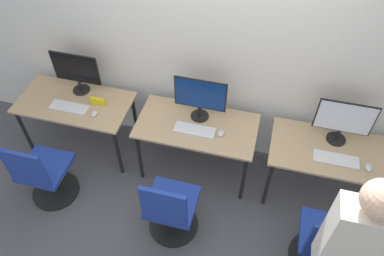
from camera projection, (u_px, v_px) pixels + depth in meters
name	position (u px, v px, depth m)	size (l,w,h in m)	color
ground_plane	(189.00, 190.00, 3.96)	(20.00, 20.00, 0.00)	#4C4C51
wall_back	(209.00, 40.00, 3.41)	(12.00, 0.05, 2.80)	silver
desk_left	(76.00, 107.00, 3.93)	(1.18, 0.61, 0.70)	tan
monitor_left	(76.00, 71.00, 3.79)	(0.50, 0.18, 0.47)	black
keyboard_left	(69.00, 107.00, 3.80)	(0.40, 0.14, 0.02)	silver
mouse_left	(94.00, 113.00, 3.73)	(0.06, 0.09, 0.03)	silver
office_chair_left	(44.00, 175.00, 3.65)	(0.48, 0.48, 0.89)	black
desk_center	(197.00, 131.00, 3.70)	(1.18, 0.61, 0.70)	tan
monitor_center	(200.00, 97.00, 3.53)	(0.50, 0.18, 0.47)	black
keyboard_center	(195.00, 130.00, 3.58)	(0.40, 0.14, 0.02)	silver
mouse_center	(221.00, 133.00, 3.55)	(0.06, 0.09, 0.03)	silver
office_chair_center	(171.00, 211.00, 3.39)	(0.48, 0.48, 0.89)	black
desk_right	(333.00, 157.00, 3.48)	(1.18, 0.61, 0.70)	tan
monitor_right	(344.00, 120.00, 3.33)	(0.50, 0.18, 0.47)	black
keyboard_right	(336.00, 159.00, 3.35)	(0.40, 0.14, 0.02)	silver
mouse_right	(369.00, 168.00, 3.28)	(0.06, 0.09, 0.03)	silver
office_chair_right	(324.00, 245.00, 3.17)	(0.48, 0.48, 0.89)	black
person_right	(344.00, 254.00, 2.48)	(0.36, 0.23, 1.77)	#232328
placard_left	(97.00, 101.00, 3.81)	(0.16, 0.03, 0.08)	yellow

